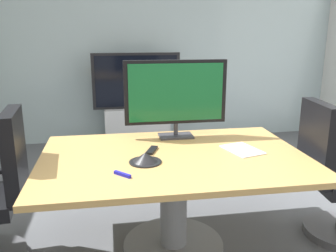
# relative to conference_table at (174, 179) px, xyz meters

# --- Properties ---
(ground_plane) EXTENTS (7.18, 7.18, 0.00)m
(ground_plane) POSITION_rel_conference_table_xyz_m (-0.11, 0.08, -0.55)
(ground_plane) COLOR #515459
(wall_back_glass_partition) EXTENTS (6.18, 0.10, 2.86)m
(wall_back_glass_partition) POSITION_rel_conference_table_xyz_m (-0.11, 2.89, 0.87)
(wall_back_glass_partition) COLOR #9EB2B7
(wall_back_glass_partition) RESTS_ON ground
(conference_table) EXTENTS (1.88, 1.25, 0.74)m
(conference_table) POSITION_rel_conference_table_xyz_m (0.00, 0.00, 0.00)
(conference_table) COLOR #B2894C
(conference_table) RESTS_ON ground
(office_chair_right) EXTENTS (0.62, 0.59, 1.09)m
(office_chair_right) POSITION_rel_conference_table_xyz_m (1.26, -0.06, -0.10)
(office_chair_right) COLOR #4C4C51
(office_chair_right) RESTS_ON ground
(tv_monitor) EXTENTS (0.84, 0.18, 0.64)m
(tv_monitor) POSITION_rel_conference_table_xyz_m (0.10, 0.45, 0.54)
(tv_monitor) COLOR #333338
(tv_monitor) RESTS_ON conference_table
(wall_display_unit) EXTENTS (1.20, 0.36, 1.31)m
(wall_display_unit) POSITION_rel_conference_table_xyz_m (-0.06, 2.54, -0.11)
(wall_display_unit) COLOR #B7BABC
(wall_display_unit) RESTS_ON ground
(conference_phone) EXTENTS (0.22, 0.22, 0.07)m
(conference_phone) POSITION_rel_conference_table_xyz_m (-0.21, -0.11, 0.21)
(conference_phone) COLOR black
(conference_phone) RESTS_ON conference_table
(remote_control) EXTENTS (0.11, 0.18, 0.02)m
(remote_control) POSITION_rel_conference_table_xyz_m (-0.14, 0.11, 0.19)
(remote_control) COLOR black
(remote_control) RESTS_ON conference_table
(whiteboard_marker) EXTENTS (0.10, 0.11, 0.02)m
(whiteboard_marker) POSITION_rel_conference_table_xyz_m (-0.38, -0.32, 0.19)
(whiteboard_marker) COLOR #1919A5
(whiteboard_marker) RESTS_ON conference_table
(paper_notepad) EXTENTS (0.28, 0.35, 0.01)m
(paper_notepad) POSITION_rel_conference_table_xyz_m (0.52, 0.02, 0.18)
(paper_notepad) COLOR white
(paper_notepad) RESTS_ON conference_table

